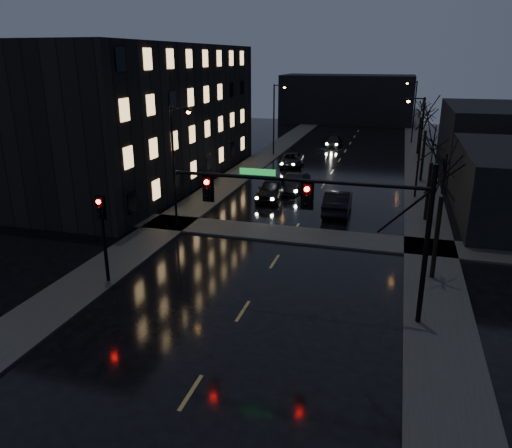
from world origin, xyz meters
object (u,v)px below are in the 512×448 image
Objects in this scene: oncoming_car_b at (294,183)px; lead_car at (338,202)px; oncoming_car_d at (334,141)px; oncoming_car_a at (272,189)px; oncoming_car_c at (292,160)px.

lead_car reaches higher than oncoming_car_b.
oncoming_car_a is at bearing -93.61° from oncoming_car_d.
oncoming_car_a is at bearing -108.51° from oncoming_car_b.
oncoming_car_d is at bearing 71.72° from oncoming_car_c.
oncoming_car_b is 0.88× the size of lead_car.
oncoming_car_c reaches higher than oncoming_car_d.
oncoming_car_b reaches higher than oncoming_car_c.
oncoming_car_c is (-1.08, 13.04, -0.15)m from oncoming_car_a.
lead_car is (6.66, -15.40, 0.18)m from oncoming_car_c.
oncoming_car_a is 0.93× the size of lead_car.
oncoming_car_b is 23.61m from oncoming_car_d.
oncoming_car_c is 16.78m from lead_car.
oncoming_car_c is 13.67m from oncoming_car_d.
oncoming_car_a is 6.07m from lead_car.
oncoming_car_d is at bearing 84.70° from oncoming_car_a.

